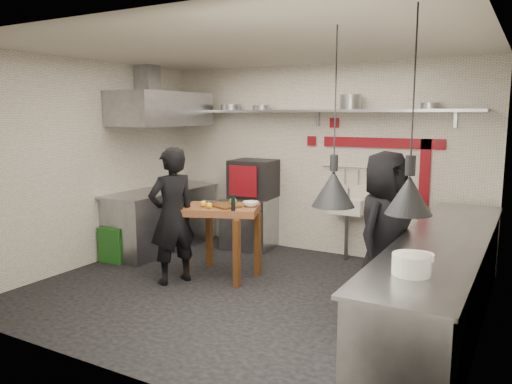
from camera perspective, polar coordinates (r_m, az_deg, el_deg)
The scene contains 47 objects.
floor at distance 5.97m, azimuth -1.02°, elevation -11.43°, with size 5.00×5.00×0.00m, color black.
ceiling at distance 5.65m, azimuth -1.10°, elevation 16.27°, with size 5.00×5.00×0.00m, color beige.
wall_back at distance 7.52m, azimuth 7.11°, elevation 3.67°, with size 5.00×0.04×2.80m, color silver.
wall_front at distance 4.00m, azimuth -16.52°, elevation -1.17°, with size 5.00×0.04×2.80m, color silver.
wall_left at distance 7.23m, azimuth -18.41°, elevation 3.08°, with size 0.04×4.20×2.80m, color silver.
wall_right at distance 4.89m, azimuth 25.11°, elevation 0.13°, with size 0.04×4.20×2.80m, color silver.
red_band_horiz at distance 7.17m, azimuth 14.16°, elevation 5.47°, with size 1.70×0.02×0.14m, color maroon.
red_band_vert at distance 7.08m, azimuth 18.69°, elevation 1.33°, with size 0.14×0.02×1.10m, color maroon.
red_tile_a at distance 7.38m, azimuth 8.95°, elevation 7.81°, with size 0.14×0.02×0.14m, color maroon.
red_tile_b at distance 7.52m, azimuth 6.39°, elevation 5.82°, with size 0.14×0.02×0.14m, color maroon.
back_shelf at distance 7.32m, azimuth 6.68°, elevation 9.18°, with size 4.60×0.34×0.04m, color gray.
shelf_bracket_left at distance 8.37m, azimuth -5.13°, elevation 8.47°, with size 0.04×0.06×0.24m, color gray.
shelf_bracket_mid at distance 7.46m, azimuth 7.11°, elevation 8.40°, with size 0.04×0.06×0.24m, color gray.
shelf_bracket_right at distance 6.96m, azimuth 21.87°, elevation 7.81°, with size 0.04×0.06×0.24m, color gray.
pan_far_left at distance 7.99m, azimuth -2.92°, elevation 9.67°, with size 0.31×0.31×0.09m, color gray.
pan_mid_left at distance 7.70m, azimuth 0.63°, elevation 9.63°, with size 0.26×0.26×0.07m, color gray.
stock_pot at distance 7.13m, azimuth 10.77°, elevation 10.06°, with size 0.29×0.29×0.20m, color gray.
pan_right at distance 6.86m, azimuth 19.28°, elevation 9.28°, with size 0.24×0.24×0.08m, color gray.
oven_stand at distance 7.79m, azimuth -0.72°, elevation -3.52°, with size 0.74×0.67×0.80m, color gray.
combi_oven at distance 7.71m, azimuth -0.20°, elevation 1.55°, with size 0.66×0.62×0.58m, color black.
oven_door at distance 7.40m, azimuth -1.50°, elevation 1.24°, with size 0.45×0.03×0.46m, color maroon.
oven_glass at distance 7.40m, azimuth -1.58°, elevation 1.24°, with size 0.38×0.02×0.34m, color black.
hand_sink at distance 7.24m, azimuth 10.50°, elevation -1.56°, with size 0.46×0.34×0.22m, color silver.
sink_tap at distance 7.21m, azimuth 10.54°, elevation -0.15°, with size 0.03×0.03×0.14m, color gray.
sink_drain at distance 7.30m, azimuth 10.30°, elevation -5.01°, with size 0.06×0.06×0.66m, color gray.
utensil_rail at distance 7.30m, azimuth 10.98°, elevation 2.79°, with size 0.02×0.02×0.90m, color gray.
counter_right at distance 5.14m, azimuth 20.46°, elevation -10.10°, with size 0.70×3.80×0.90m, color gray.
counter_right_top at distance 5.01m, azimuth 20.74°, elevation -5.06°, with size 0.76×3.90×0.03m, color gray.
plate_stack at distance 3.78m, azimuth 17.33°, elevation -7.91°, with size 0.27×0.27×0.15m, color silver.
small_bowl_right at distance 4.20m, azimuth 18.28°, elevation -7.02°, with size 0.21×0.21×0.05m, color silver.
counter_left at distance 7.88m, azimuth -10.69°, elevation -3.17°, with size 0.70×1.90×0.90m, color gray.
counter_left_top at distance 7.80m, azimuth -10.79°, elevation 0.18°, with size 0.76×2.00×0.03m, color gray.
extractor_hood at distance 7.68m, azimuth -10.77°, elevation 9.30°, with size 0.78×1.60×0.50m, color gray.
hood_duct at distance 7.86m, azimuth -12.28°, elevation 12.16°, with size 0.28×0.28×0.50m, color gray.
green_bin at distance 7.43m, azimuth -15.65°, elevation -5.65°, with size 0.37×0.37×0.50m, color #1E5B1B.
prep_table at distance 6.44m, azimuth -3.90°, elevation -5.65°, with size 0.92×0.64×0.92m, color brown, non-canonical shape.
cutting_board at distance 6.29m, azimuth -3.60°, elevation -1.59°, with size 0.37×0.26×0.03m, color #542F13.
pepper_mill at distance 6.01m, azimuth -2.63°, elevation -1.23°, with size 0.05×0.05×0.20m, color black.
lemon_a at distance 6.30m, azimuth -6.04°, elevation -1.35°, with size 0.08×0.08×0.08m, color yellow.
lemon_b at distance 6.19m, azimuth -5.38°, elevation -1.54°, with size 0.07×0.07×0.07m, color yellow.
veg_ball at distance 6.37m, azimuth -2.65°, elevation -1.10°, with size 0.10×0.10×0.10m, color #4F8C31.
steel_tray at distance 6.55m, azimuth -5.40°, elevation -1.17°, with size 0.18×0.12×0.03m, color gray.
bowl at distance 6.29m, azimuth -0.60°, elevation -1.39°, with size 0.21×0.21×0.07m, color silver.
heat_lamp_near at distance 4.31m, azimuth 9.02°, elevation 8.34°, with size 0.37×0.37×1.52m, color black, non-canonical shape.
heat_lamp_far at distance 3.58m, azimuth 17.51°, elevation 8.77°, with size 0.33×0.33×1.42m, color black, non-canonical shape.
chef_left at distance 6.19m, azimuth -9.56°, elevation -2.72°, with size 0.61×0.40×1.68m, color black.
chef_right at distance 5.30m, azimuth 14.41°, elevation -4.67°, with size 0.84×0.54×1.71m, color black.
Camera 1 is at (2.85, -4.83, 2.07)m, focal length 35.00 mm.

